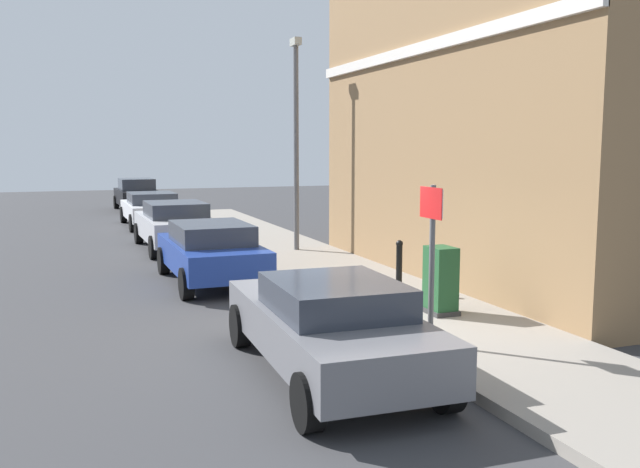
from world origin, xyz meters
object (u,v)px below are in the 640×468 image
Objects in this scene: car_grey at (330,324)px; car_white at (151,208)px; bollard_near_cabinet at (399,265)px; lamppost at (296,135)px; car_blue at (211,251)px; car_silver at (175,224)px; car_black at (137,194)px; utility_cabinet at (441,283)px; street_sign at (432,241)px.

car_white is (-0.10, 18.22, -0.00)m from car_grey.
lamppost reaches higher than bollard_near_cabinet.
car_silver is at bearing -1.13° from car_blue.
car_black is at bearing -2.02° from car_silver.
car_blue is at bearing 122.33° from utility_cabinet.
utility_cabinet is (2.94, -10.05, -0.06)m from car_silver.
bollard_near_cabinet is (2.98, -14.56, 0.02)m from car_white.
street_sign reaches higher than car_silver.
car_black is 1.81× the size of street_sign.
car_blue is 11.59m from car_white.
lamppost is at bearing -44.82° from car_blue.
street_sign is at bearing -175.30° from car_white.
street_sign is (1.82, -11.66, 0.92)m from car_silver.
car_silver is at bearing 177.65° from car_black.
street_sign is at bearing -177.71° from car_black.
car_white is at bearing 109.01° from lamppost.
car_silver is 12.97m from car_black.
car_grey and utility_cabinet have the same top height.
street_sign is at bearing -97.01° from lamppost.
street_sign is at bearing -164.26° from car_blue.
car_grey is 11.97m from car_silver.
lamppost is at bearing -128.00° from car_silver.
car_silver is 3.80× the size of utility_cabinet.
car_silver is 1.90× the size of street_sign.
car_grey is at bearing -128.24° from bollard_near_cabinet.
lamppost is (2.92, -8.48, 2.61)m from car_white.
street_sign is (-1.11, -1.61, 0.98)m from utility_cabinet.
lamppost is (3.02, 3.12, 2.59)m from car_blue.
car_white is 9.34m from lamppost.
car_black is 23.19m from utility_cabinet.
car_black reaches higher than car_blue.
car_silver is 4.21× the size of bollard_near_cabinet.
car_grey is 6.63m from car_blue.
lamppost is at bearing -161.91° from car_white.
street_sign reaches higher than utility_cabinet.
car_grey is at bearing -145.37° from utility_cabinet.
car_white is at bearing -1.21° from car_blue.
lamppost reaches higher than street_sign.
car_white is 1.05× the size of car_black.
car_silver is 4.52m from lamppost.
car_blue is at bearing 178.58° from car_white.
car_black is 24.70m from street_sign.
lamppost is (2.98, -2.23, 2.56)m from car_silver.
car_silver is at bearing 178.51° from car_white.
car_blue is 3.54× the size of utility_cabinet.
lamppost is (2.82, 9.74, 2.61)m from car_grey.
street_sign reaches higher than car_white.
car_blue is 0.93× the size of car_white.
car_silver is 6.24m from car_white.
car_silver reaches higher than utility_cabinet.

